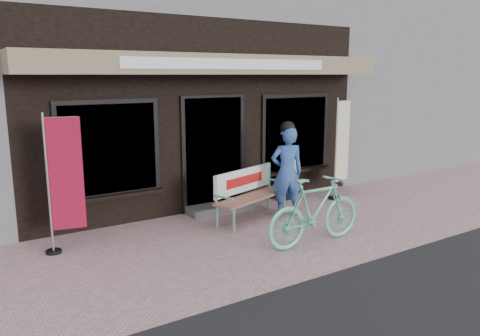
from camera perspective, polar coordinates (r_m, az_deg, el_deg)
ground at (r=7.61m, az=4.31°, el=-8.48°), size 70.00×70.00×0.00m
storefront at (r=11.52m, az=-10.89°, el=13.21°), size 7.00×6.77×6.00m
neighbor_right_near at (r=17.04m, az=16.51°, el=11.64°), size 10.00×7.00×5.60m
bench at (r=8.41m, az=1.08°, el=-2.71°), size 1.73×0.92×0.91m
person at (r=8.54m, az=5.74°, el=-0.26°), size 0.70×0.58×1.76m
bicycle at (r=7.26m, az=9.15°, el=-5.17°), size 1.77×0.52×1.06m
nobori_red at (r=7.19m, az=-20.72°, el=-1.56°), size 0.61×0.27×2.06m
nobori_cream at (r=10.02m, az=12.22°, el=2.56°), size 0.63×0.28×2.11m
menu_stand at (r=9.79m, az=6.06°, el=-1.16°), size 0.46×0.22×0.91m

